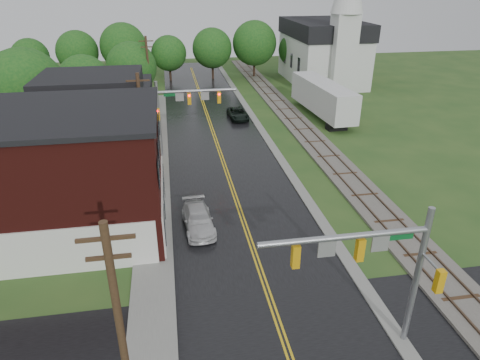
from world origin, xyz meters
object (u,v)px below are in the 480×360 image
object	(u,v)px
brick_building	(49,174)
church	(326,46)
tree_left_e	(133,68)
utility_pole_b	(143,127)
tree_left_c	(86,83)
pickup_white	(198,220)
utility_pole_c	(149,71)
tree_left_b	(28,90)
suv_dark	(238,114)
semi_trailer	(323,97)
traffic_signal_near	(375,258)
utility_pole_a	(120,329)
traffic_signal_far	(181,105)

from	to	relation	value
brick_building	church	world-z (taller)	church
church	tree_left_e	distance (m)	29.91
utility_pole_b	tree_left_e	xyz separation A→B (m)	(-2.05, 23.90, 0.09)
tree_left_c	pickup_white	xyz separation A→B (m)	(10.65, -26.32, -3.83)
utility_pole_b	utility_pole_c	world-z (taller)	same
tree_left_b	church	bearing A→B (deg)	29.99
suv_dark	semi_trailer	size ratio (longest dim) A/B	0.33
brick_building	tree_left_c	size ratio (longest dim) A/B	1.87
traffic_signal_near	brick_building	bearing A→B (deg)	140.83
church	utility_pole_a	bearing A→B (deg)	-116.51
church	tree_left_b	bearing A→B (deg)	-150.01
brick_building	traffic_signal_far	world-z (taller)	brick_building
utility_pole_a	suv_dark	distance (m)	39.11
utility_pole_b	semi_trailer	size ratio (longest dim) A/B	0.66
brick_building	tree_left_b	size ratio (longest dim) A/B	1.48
church	tree_left_c	size ratio (longest dim) A/B	2.61
pickup_white	church	bearing A→B (deg)	56.22
pickup_white	utility_pole_a	bearing A→B (deg)	-108.62
tree_left_b	suv_dark	distance (m)	22.65
pickup_white	semi_trailer	distance (m)	28.72
tree_left_b	tree_left_e	world-z (taller)	tree_left_b
traffic_signal_near	tree_left_b	xyz separation A→B (m)	(-21.32, 29.90, 0.75)
brick_building	tree_left_c	world-z (taller)	brick_building
brick_building	tree_left_c	xyz separation A→B (m)	(-1.36, 24.90, 0.36)
semi_trailer	utility_pole_a	bearing A→B (deg)	-119.25
utility_pole_c	suv_dark	world-z (taller)	utility_pole_c
tree_left_b	pickup_white	bearing A→B (deg)	-51.36
church	semi_trailer	world-z (taller)	church
semi_trailer	traffic_signal_far	bearing A→B (deg)	-150.62
traffic_signal_near	semi_trailer	world-z (taller)	traffic_signal_near
utility_pole_b	utility_pole_c	xyz separation A→B (m)	(0.00, 22.00, 0.00)
utility_pole_b	suv_dark	xyz separation A→B (m)	(10.30, 15.51, -4.09)
brick_building	traffic_signal_near	world-z (taller)	brick_building
utility_pole_b	suv_dark	bearing A→B (deg)	56.42
utility_pole_a	semi_trailer	bearing A→B (deg)	60.75
brick_building	traffic_signal_near	size ratio (longest dim) A/B	1.95
pickup_white	semi_trailer	world-z (taller)	semi_trailer
traffic_signal_far	tree_left_b	distance (m)	15.21
utility_pole_c	pickup_white	size ratio (longest dim) A/B	1.91
traffic_signal_near	tree_left_c	xyz separation A→B (m)	(-17.32, 37.90, -0.46)
church	semi_trailer	size ratio (longest dim) A/B	1.47
semi_trailer	suv_dark	bearing A→B (deg)	175.43
utility_pole_b	semi_trailer	distance (m)	25.36
traffic_signal_far	tree_left_b	size ratio (longest dim) A/B	0.76
church	suv_dark	distance (m)	23.72
brick_building	tree_left_b	bearing A→B (deg)	107.61
utility_pole_b	semi_trailer	world-z (taller)	utility_pole_b
tree_left_c	semi_trailer	size ratio (longest dim) A/B	0.56
church	tree_left_e	xyz separation A→B (m)	(-28.85, -7.84, -1.02)
utility_pole_a	tree_left_c	distance (m)	40.52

